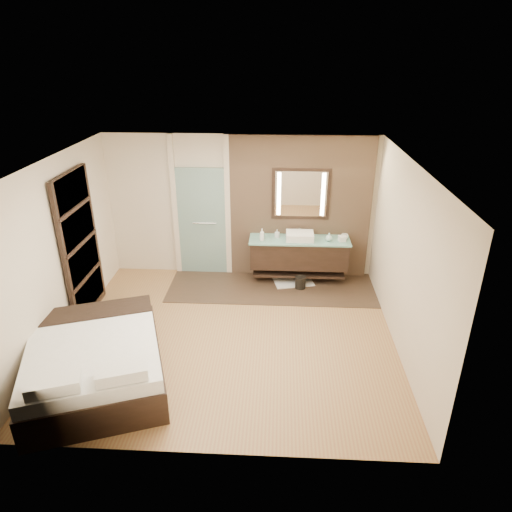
# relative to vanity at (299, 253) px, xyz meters

# --- Properties ---
(floor) EXTENTS (5.00, 5.00, 0.00)m
(floor) POSITION_rel_vanity_xyz_m (-1.10, -1.92, -0.58)
(floor) COLOR #96623F
(floor) RESTS_ON ground
(tile_strip) EXTENTS (3.80, 1.30, 0.01)m
(tile_strip) POSITION_rel_vanity_xyz_m (-0.50, -0.32, -0.57)
(tile_strip) COLOR #382B1E
(tile_strip) RESTS_ON floor
(stone_wall) EXTENTS (2.60, 0.08, 2.70)m
(stone_wall) POSITION_rel_vanity_xyz_m (0.00, 0.29, 0.77)
(stone_wall) COLOR #9E775A
(stone_wall) RESTS_ON floor
(vanity) EXTENTS (1.85, 0.55, 0.88)m
(vanity) POSITION_rel_vanity_xyz_m (0.00, 0.00, 0.00)
(vanity) COLOR black
(vanity) RESTS_ON stone_wall
(mirror_unit) EXTENTS (1.06, 0.04, 0.96)m
(mirror_unit) POSITION_rel_vanity_xyz_m (0.00, 0.24, 1.07)
(mirror_unit) COLOR black
(mirror_unit) RESTS_ON stone_wall
(frosted_door) EXTENTS (1.10, 0.12, 2.70)m
(frosted_door) POSITION_rel_vanity_xyz_m (-1.85, 0.28, 0.56)
(frosted_door) COLOR silver
(frosted_door) RESTS_ON floor
(shoji_partition) EXTENTS (0.06, 1.20, 2.40)m
(shoji_partition) POSITION_rel_vanity_xyz_m (-3.53, -1.32, 0.63)
(shoji_partition) COLOR black
(shoji_partition) RESTS_ON floor
(bed) EXTENTS (2.25, 2.50, 0.80)m
(bed) POSITION_rel_vanity_xyz_m (-2.75, -3.08, -0.25)
(bed) COLOR black
(bed) RESTS_ON floor
(bath_mat) EXTENTS (0.82, 0.66, 0.02)m
(bath_mat) POSITION_rel_vanity_xyz_m (-0.09, -0.07, -0.56)
(bath_mat) COLOR silver
(bath_mat) RESTS_ON floor
(waste_bin) EXTENTS (0.24, 0.24, 0.24)m
(waste_bin) POSITION_rel_vanity_xyz_m (0.03, -0.31, -0.46)
(waste_bin) COLOR black
(waste_bin) RESTS_ON floor
(tissue_box) EXTENTS (0.14, 0.14, 0.10)m
(tissue_box) POSITION_rel_vanity_xyz_m (0.77, -0.06, 0.33)
(tissue_box) COLOR white
(tissue_box) RESTS_ON vanity
(soap_bottle_a) EXTENTS (0.10, 0.10, 0.23)m
(soap_bottle_a) POSITION_rel_vanity_xyz_m (-0.69, -0.11, 0.40)
(soap_bottle_a) COLOR white
(soap_bottle_a) RESTS_ON vanity
(soap_bottle_b) EXTENTS (0.09, 0.09, 0.16)m
(soap_bottle_b) POSITION_rel_vanity_xyz_m (-0.42, 0.05, 0.36)
(soap_bottle_b) COLOR #B2B2B2
(soap_bottle_b) RESTS_ON vanity
(soap_bottle_c) EXTENTS (0.16, 0.16, 0.15)m
(soap_bottle_c) POSITION_rel_vanity_xyz_m (0.53, -0.06, 0.36)
(soap_bottle_c) COLOR silver
(soap_bottle_c) RESTS_ON vanity
(cup) EXTENTS (0.13, 0.13, 0.10)m
(cup) POSITION_rel_vanity_xyz_m (0.82, 0.02, 0.33)
(cup) COLOR white
(cup) RESTS_ON vanity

